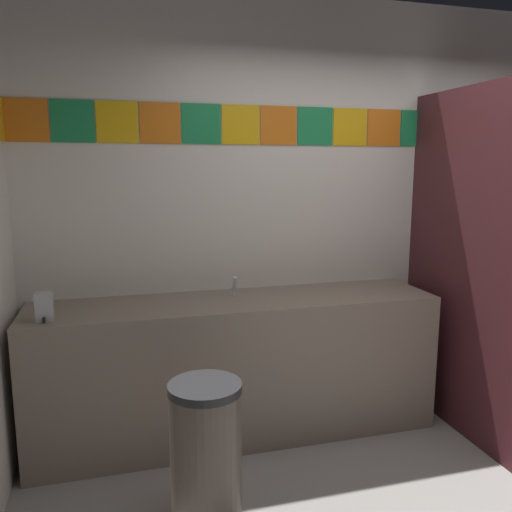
% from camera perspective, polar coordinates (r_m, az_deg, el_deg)
% --- Properties ---
extents(wall_back, '(4.42, 0.09, 2.84)m').
position_cam_1_polar(wall_back, '(3.77, 9.82, 5.17)').
color(wall_back, silver).
rests_on(wall_back, ground_plane).
extents(vanity_counter, '(2.56, 0.59, 0.90)m').
position_cam_1_polar(vanity_counter, '(3.40, -2.11, -12.10)').
color(vanity_counter, gray).
rests_on(vanity_counter, ground_plane).
extents(faucet_center, '(0.04, 0.10, 0.14)m').
position_cam_1_polar(faucet_center, '(3.33, -2.51, -3.59)').
color(faucet_center, silver).
rests_on(faucet_center, vanity_counter).
extents(soap_dispenser, '(0.09, 0.09, 0.16)m').
position_cam_1_polar(soap_dispenser, '(3.02, -22.42, -5.26)').
color(soap_dispenser, '#B7BABF').
rests_on(soap_dispenser, vanity_counter).
extents(toilet, '(0.39, 0.49, 0.74)m').
position_cam_1_polar(toilet, '(4.20, 24.39, -10.81)').
color(toilet, white).
rests_on(toilet, ground_plane).
extents(trash_bin, '(0.35, 0.35, 0.73)m').
position_cam_1_polar(trash_bin, '(2.65, -5.56, -21.16)').
color(trash_bin, brown).
rests_on(trash_bin, ground_plane).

